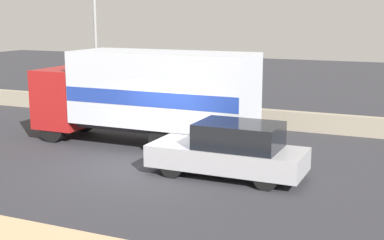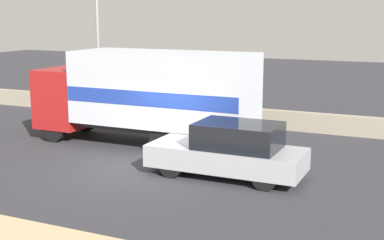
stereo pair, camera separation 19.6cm
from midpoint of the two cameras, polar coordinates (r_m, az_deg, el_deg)
name	(u,v)px [view 2 (the right image)]	position (r m, az deg, el deg)	size (l,w,h in m)	color
ground_plane	(148,167)	(16.40, -4.33, -5.01)	(80.00, 80.00, 0.00)	#2D2D33
stone_wall_backdrop	(229,116)	(22.49, 4.23, 0.48)	(60.00, 0.35, 0.76)	gray
street_lamp	(98,32)	(24.37, -9.81, 9.21)	(0.56, 0.28, 6.46)	gray
box_truck	(148,93)	(18.71, -4.40, 2.88)	(8.06, 2.39, 3.32)	maroon
car_hatchback	(230,150)	(15.23, 4.45, -3.25)	(4.46, 1.74, 1.59)	#9E9EA3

